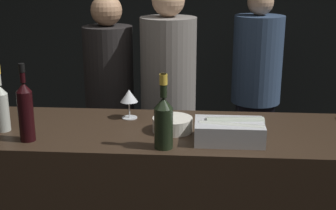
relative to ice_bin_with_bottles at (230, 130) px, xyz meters
The scene contains 10 objects.
wall_back_chalkboard 2.65m from the ice_bin_with_bottles, 96.65° to the left, with size 6.40×0.06×2.80m.
ice_bin_with_bottles is the anchor object (origin of this frame).
bowl_white 0.31m from the ice_bin_with_bottles, 156.63° to the left, with size 0.20×0.20×0.07m.
wine_glass 0.61m from the ice_bin_with_bottles, 149.68° to the left, with size 0.09×0.09×0.16m.
rose_wine_bottle 1.13m from the ice_bin_with_bottles, behind, with size 0.07×0.07×0.34m.
red_wine_bottle_black_foil 0.96m from the ice_bin_with_bottles, behind, with size 0.07×0.07×0.37m.
champagne_bottle 0.33m from the ice_bin_with_bottles, 161.15° to the right, with size 0.09×0.09×0.34m.
person_in_hoodie 1.31m from the ice_bin_with_bottles, 127.08° to the left, with size 0.34×0.34×1.70m.
person_blond_tee 1.01m from the ice_bin_with_bottles, 111.13° to the left, with size 0.37×0.37×1.77m.
person_grey_polo 1.77m from the ice_bin_with_bottles, 79.71° to the left, with size 0.40×0.40×1.70m.
Camera 1 is at (0.16, -1.89, 1.89)m, focal length 50.00 mm.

